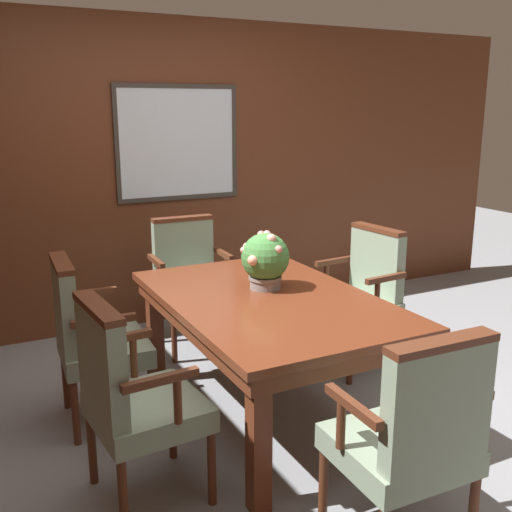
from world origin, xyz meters
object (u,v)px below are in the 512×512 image
Objects in this scene: dining_table at (268,312)px; chair_right_far at (362,291)px; chair_left_far at (90,334)px; chair_head_far at (189,277)px; chair_left_near at (131,393)px; potted_plant at (265,260)px; chair_head_near at (413,434)px.

dining_table is 1.00m from chair_right_far.
chair_head_far is at bearing -44.24° from chair_left_far.
chair_left_near is at bearing -117.28° from chair_head_far.
potted_plant reaches higher than chair_left_far.
chair_left_near is (0.01, -0.80, 0.00)m from chair_left_far.
dining_table is 0.31m from potted_plant.
chair_head_far is 1.00× the size of chair_left_near.
dining_table is 1.73× the size of chair_right_far.
dining_table is 1.73× the size of chair_left_far.
chair_head_far and chair_head_near have the same top height.
chair_left_far and chair_left_near have the same top height.
chair_right_far is at bearing -119.33° from chair_head_near.
chair_left_far is 0.80m from chair_left_near.
chair_head_near is (-0.01, -2.46, 0.00)m from chair_head_far.
potted_plant reaches higher than dining_table.
chair_left_far is at bearing 165.33° from potted_plant.
chair_head_near is at bearing -93.29° from potted_plant.
chair_left_near is 2.87× the size of potted_plant.
dining_table is at bearing -70.36° from chair_left_near.
chair_left_far reaches higher than dining_table.
chair_left_near is (-0.90, -0.40, -0.11)m from dining_table.
chair_left_far is at bearing 156.41° from dining_table.
potted_plant reaches higher than chair_right_far.
chair_head_far is at bearing -33.16° from chair_left_near.
chair_right_far is at bearing 21.27° from dining_table.
chair_left_near is (-0.89, -1.63, 0.00)m from chair_head_far.
chair_left_far is 1.07m from potted_plant.
chair_head_near is at bearing -36.02° from chair_right_far.
chair_head_far is 1.28m from chair_right_far.
chair_head_far is 1.86m from chair_left_near.
chair_head_far and chair_left_near have the same top height.
chair_head_near reaches higher than dining_table.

